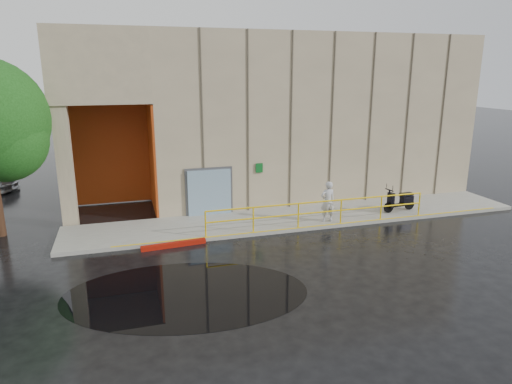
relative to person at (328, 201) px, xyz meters
The scene contains 8 objects.
ground 6.01m from the person, 143.47° to the right, with size 120.00×120.00×0.00m, color black.
sidewalk 1.55m from the person, 127.79° to the left, with size 20.00×3.00×0.15m, color gray.
building 8.12m from the person, 87.37° to the left, with size 20.00×10.17×8.00m.
guardrail 0.71m from the person, 143.62° to the right, with size 9.56×0.06×1.03m.
person is the anchor object (origin of this frame).
scooter 3.81m from the person, ahead, with size 1.70×0.73×1.29m.
red_curb 6.63m from the person, behind, with size 2.40×0.18×0.18m, color #941106.
puddle 8.08m from the person, 145.68° to the right, with size 7.14×4.39×0.01m, color black.
Camera 1 is at (-3.38, -13.18, 6.28)m, focal length 32.00 mm.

